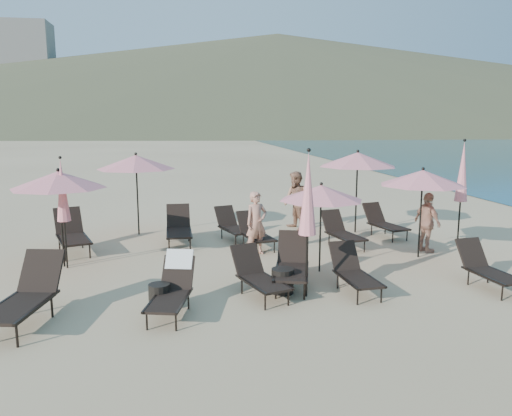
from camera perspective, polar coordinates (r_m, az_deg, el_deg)
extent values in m
plane|color=#D6BA8C|center=(9.99, 8.16, -9.56)|extent=(800.00, 800.00, 0.00)
cone|color=brown|center=(316.23, 2.47, 14.38)|extent=(690.00, 690.00, 55.00)
cone|color=brown|center=(390.20, 20.94, 11.22)|extent=(280.00, 280.00, 32.00)
cube|color=beige|center=(263.52, -24.57, 13.62)|extent=(22.00, 18.00, 48.00)
cube|color=beige|center=(322.13, -17.01, 12.36)|extent=(18.00, 16.00, 38.00)
cube|color=black|center=(8.92, -25.72, -10.26)|extent=(0.95, 1.45, 0.06)
cube|color=black|center=(9.58, -23.32, -6.64)|extent=(0.78, 0.64, 0.69)
cylinder|color=black|center=(9.61, -25.49, -10.08)|extent=(0.04, 0.04, 0.38)
cylinder|color=black|center=(8.40, -25.66, -12.98)|extent=(0.04, 0.04, 0.38)
cylinder|color=black|center=(9.35, -22.30, -10.39)|extent=(0.04, 0.04, 0.38)
cube|color=black|center=(8.81, -23.60, -10.27)|extent=(0.35, 1.49, 0.04)
cube|color=black|center=(8.67, -10.01, -10.46)|extent=(0.81, 1.20, 0.05)
cube|color=black|center=(9.26, -8.91, -7.32)|extent=(0.65, 0.54, 0.57)
cylinder|color=black|center=(8.38, -12.38, -12.49)|extent=(0.03, 0.03, 0.31)
cylinder|color=black|center=(9.22, -10.67, -10.30)|extent=(0.03, 0.03, 0.31)
cylinder|color=black|center=(8.26, -9.14, -12.72)|extent=(0.03, 0.03, 0.31)
cylinder|color=black|center=(9.11, -7.73, -10.47)|extent=(0.03, 0.03, 0.31)
cube|color=black|center=(8.78, -11.70, -10.19)|extent=(0.33, 1.21, 0.04)
cube|color=black|center=(8.65, -8.14, -10.40)|extent=(0.33, 1.21, 0.04)
cube|color=silver|center=(9.32, -8.76, -5.82)|extent=(0.54, 0.37, 0.34)
cube|color=black|center=(9.42, 1.00, -8.60)|extent=(0.89, 1.23, 0.05)
cube|color=black|center=(9.97, -1.04, -5.91)|extent=(0.67, 0.58, 0.57)
cylinder|color=black|center=(8.99, 1.05, -10.66)|extent=(0.03, 0.03, 0.31)
cylinder|color=black|center=(9.78, -1.63, -8.92)|extent=(0.03, 0.03, 0.31)
cylinder|color=black|center=(9.21, 3.72, -10.16)|extent=(0.03, 0.03, 0.31)
cylinder|color=black|center=(9.99, 0.88, -8.51)|extent=(0.03, 0.03, 0.31)
cube|color=black|center=(9.34, -0.64, -8.72)|extent=(0.43, 1.19, 0.04)
cube|color=black|center=(9.59, 2.34, -8.22)|extent=(0.43, 1.19, 0.04)
cube|color=black|center=(9.95, 4.06, -7.36)|extent=(0.96, 1.37, 0.05)
cube|color=black|center=(10.67, 4.28, -4.45)|extent=(0.75, 0.63, 0.64)
cylinder|color=black|center=(9.53, 2.26, -9.31)|extent=(0.04, 0.04, 0.35)
cylinder|color=black|center=(10.55, 2.70, -7.40)|extent=(0.04, 0.04, 0.35)
cylinder|color=black|center=(9.51, 5.55, -9.40)|extent=(0.04, 0.04, 0.35)
cylinder|color=black|center=(10.53, 5.66, -7.47)|extent=(0.04, 0.04, 0.35)
cube|color=black|center=(10.02, 2.28, -7.16)|extent=(0.42, 1.36, 0.04)
cube|color=black|center=(9.99, 5.87, -7.25)|extent=(0.42, 1.36, 0.04)
cube|color=black|center=(9.85, 11.71, -8.02)|extent=(0.64, 1.13, 0.05)
cube|color=black|center=(10.41, 10.06, -5.43)|extent=(0.59, 0.45, 0.56)
cylinder|color=black|center=(9.41, 11.53, -9.91)|extent=(0.03, 0.03, 0.31)
cylinder|color=black|center=(10.22, 9.32, -8.22)|extent=(0.03, 0.03, 0.31)
cylinder|color=black|center=(9.61, 14.13, -9.59)|extent=(0.03, 0.03, 0.31)
cylinder|color=black|center=(10.41, 11.75, -7.97)|extent=(0.03, 0.03, 0.31)
cube|color=black|center=(9.77, 10.14, -8.04)|extent=(0.13, 1.23, 0.04)
cube|color=black|center=(10.00, 13.04, -7.73)|extent=(0.13, 1.23, 0.04)
cube|color=black|center=(10.92, 25.74, -7.00)|extent=(0.68, 1.16, 0.05)
cube|color=black|center=(11.40, 23.42, -4.72)|extent=(0.61, 0.48, 0.57)
cylinder|color=black|center=(10.49, 26.32, -8.67)|extent=(0.03, 0.03, 0.31)
cylinder|color=black|center=(11.18, 23.10, -7.31)|extent=(0.03, 0.03, 0.31)
cylinder|color=black|center=(11.47, 25.00, -7.01)|extent=(0.03, 0.03, 0.31)
cube|color=black|center=(10.78, 24.46, -7.07)|extent=(0.17, 1.24, 0.04)
cube|color=black|center=(11.13, 26.67, -6.71)|extent=(0.17, 1.24, 0.04)
cube|color=black|center=(13.30, -20.11, -3.42)|extent=(1.06, 1.46, 0.05)
cube|color=black|center=(14.09, -20.67, -1.38)|extent=(0.80, 0.69, 0.68)
cylinder|color=black|center=(12.79, -20.98, -4.90)|extent=(0.04, 0.04, 0.37)
cylinder|color=black|center=(13.88, -21.55, -3.80)|extent=(0.04, 0.04, 0.37)
cylinder|color=black|center=(12.86, -18.46, -4.67)|extent=(0.04, 0.04, 0.37)
cylinder|color=black|center=(13.94, -19.23, -3.60)|extent=(0.04, 0.04, 0.37)
cube|color=black|center=(13.32, -21.54, -3.44)|extent=(0.51, 1.41, 0.04)
cube|color=black|center=(13.39, -18.75, -3.20)|extent=(0.51, 1.41, 0.04)
cube|color=black|center=(13.45, -8.78, -2.86)|extent=(0.66, 1.25, 0.05)
cube|color=black|center=(14.21, -8.88, -0.91)|extent=(0.65, 0.48, 0.64)
cylinder|color=black|center=(12.99, -9.91, -4.20)|extent=(0.04, 0.04, 0.35)
cylinder|color=black|center=(14.03, -9.91, -3.14)|extent=(0.04, 0.04, 0.35)
cylinder|color=black|center=(12.99, -7.53, -4.13)|extent=(0.04, 0.04, 0.35)
cylinder|color=black|center=(14.03, -7.71, -3.07)|extent=(0.04, 0.04, 0.35)
cube|color=black|center=(13.50, -10.11, -2.80)|extent=(0.06, 1.40, 0.04)
cube|color=black|center=(13.51, -7.47, -2.72)|extent=(0.06, 1.40, 0.04)
cube|color=black|center=(13.86, -2.25, -2.54)|extent=(0.88, 1.22, 0.05)
cube|color=black|center=(14.46, -3.49, -0.93)|extent=(0.67, 0.57, 0.57)
cylinder|color=black|center=(13.39, -2.35, -3.71)|extent=(0.03, 0.03, 0.31)
cylinder|color=black|center=(14.23, -3.94, -2.90)|extent=(0.03, 0.03, 0.31)
cylinder|color=black|center=(13.59, -0.52, -3.50)|extent=(0.03, 0.03, 0.31)
cylinder|color=black|center=(14.42, -2.20, -2.72)|extent=(0.03, 0.03, 0.31)
cube|color=black|center=(13.78, -3.37, -2.58)|extent=(0.42, 1.19, 0.04)
cube|color=black|center=(14.01, -1.31, -2.36)|extent=(0.42, 1.19, 0.04)
cube|color=black|center=(12.99, 0.31, -3.37)|extent=(0.81, 1.21, 0.05)
cube|color=black|center=(13.61, -0.89, -1.58)|extent=(0.65, 0.54, 0.57)
cylinder|color=black|center=(12.52, 0.09, -4.66)|extent=(0.03, 0.03, 0.32)
cylinder|color=black|center=(13.39, -1.45, -3.70)|extent=(0.03, 0.03, 0.32)
cylinder|color=black|center=(12.71, 2.11, -4.46)|extent=(0.03, 0.03, 0.32)
cylinder|color=black|center=(13.56, 0.46, -3.52)|extent=(0.03, 0.03, 0.32)
cube|color=black|center=(12.93, -0.91, -3.39)|extent=(0.32, 1.23, 0.04)
cube|color=black|center=(13.13, 1.35, -3.18)|extent=(0.32, 1.23, 0.04)
cube|color=black|center=(13.27, 10.33, -3.24)|extent=(0.80, 1.22, 0.05)
cube|color=black|center=(13.84, 8.76, -1.47)|extent=(0.65, 0.53, 0.58)
cylinder|color=black|center=(12.79, 10.45, -4.51)|extent=(0.03, 0.03, 0.32)
cylinder|color=black|center=(13.60, 8.35, -3.58)|extent=(0.03, 0.03, 0.32)
cylinder|color=black|center=(13.05, 12.28, -4.29)|extent=(0.03, 0.03, 0.32)
cylinder|color=black|center=(13.84, 10.12, -3.39)|extent=(0.03, 0.03, 0.32)
cube|color=black|center=(13.16, 9.17, -3.26)|extent=(0.29, 1.25, 0.04)
cube|color=black|center=(13.45, 11.26, -3.05)|extent=(0.29, 1.25, 0.04)
cube|color=black|center=(14.72, 15.00, -2.10)|extent=(0.84, 1.24, 0.05)
cube|color=black|center=(15.26, 13.30, -0.54)|extent=(0.67, 0.56, 0.58)
cylinder|color=black|center=(14.24, 15.36, -3.21)|extent=(0.03, 0.03, 0.32)
cylinder|color=black|center=(15.00, 13.06, -2.46)|extent=(0.03, 0.03, 0.32)
cylinder|color=black|center=(14.55, 16.87, -3.01)|extent=(0.03, 0.03, 0.32)
cylinder|color=black|center=(15.29, 14.55, -2.29)|extent=(0.03, 0.03, 0.32)
cube|color=black|center=(14.58, 14.01, -2.13)|extent=(0.34, 1.24, 0.04)
cube|color=black|center=(14.93, 15.75, -1.93)|extent=(0.34, 1.24, 0.04)
cylinder|color=black|center=(12.17, -21.34, -1.45)|extent=(0.04, 0.04, 2.11)
cone|color=pink|center=(12.02, -21.63, 3.02)|extent=(2.11, 2.11, 0.38)
sphere|color=black|center=(12.00, -21.70, 4.07)|extent=(0.08, 0.08, 0.08)
cylinder|color=black|center=(11.07, 7.36, -2.58)|extent=(0.04, 0.04, 1.86)
cone|color=pink|center=(10.92, 7.46, 1.74)|extent=(1.86, 1.86, 0.34)
sphere|color=black|center=(10.90, 7.48, 2.76)|extent=(0.07, 0.07, 0.07)
cylinder|color=black|center=(12.76, 18.28, -0.87)|extent=(0.04, 0.04, 2.07)
cone|color=pink|center=(12.63, 18.51, 3.30)|extent=(2.07, 2.07, 0.37)
sphere|color=black|center=(12.61, 18.57, 4.27)|extent=(0.08, 0.08, 0.08)
cylinder|color=black|center=(14.96, -13.39, 1.25)|extent=(0.05, 0.05, 2.25)
cone|color=pink|center=(14.84, -13.55, 5.13)|extent=(2.25, 2.25, 0.41)
sphere|color=black|center=(14.83, -13.59, 6.03)|extent=(0.09, 0.09, 0.09)
cylinder|color=black|center=(15.12, 11.40, 1.53)|extent=(0.05, 0.05, 2.30)
cone|color=pink|center=(15.01, 11.54, 5.46)|extent=(2.30, 2.30, 0.42)
sphere|color=black|center=(14.99, 11.57, 6.38)|extent=(0.09, 0.09, 0.09)
cylinder|color=black|center=(9.57, 5.81, -6.58)|extent=(0.04, 0.04, 1.21)
cone|color=pink|center=(9.27, 5.96, 1.63)|extent=(0.33, 0.33, 1.55)
sphere|color=black|center=(9.19, 6.05, 6.61)|extent=(0.08, 0.08, 0.08)
cylinder|color=black|center=(14.31, 22.16, -1.69)|extent=(0.04, 0.04, 1.23)
cone|color=pink|center=(14.11, 22.53, 3.86)|extent=(0.33, 0.33, 1.56)
sphere|color=black|center=(14.06, 22.75, 7.15)|extent=(0.08, 0.08, 0.08)
cylinder|color=black|center=(12.12, -20.90, -3.93)|extent=(0.04, 0.04, 1.10)
cone|color=pink|center=(11.90, -21.27, 1.90)|extent=(0.30, 0.30, 1.39)
sphere|color=black|center=(11.83, -21.49, 5.39)|extent=(0.07, 0.07, 0.07)
cylinder|color=black|center=(9.13, -10.98, -9.96)|extent=(0.38, 0.38, 0.48)
cylinder|color=black|center=(9.83, 3.05, -8.31)|extent=(0.44, 0.44, 0.49)
imported|color=tan|center=(12.45, 0.05, -1.73)|extent=(0.68, 0.56, 1.59)
imported|color=#9C6B50|center=(15.33, 4.58, 0.84)|extent=(0.92, 1.04, 1.79)
imported|color=tan|center=(13.38, 19.00, -1.58)|extent=(0.55, 0.96, 1.54)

